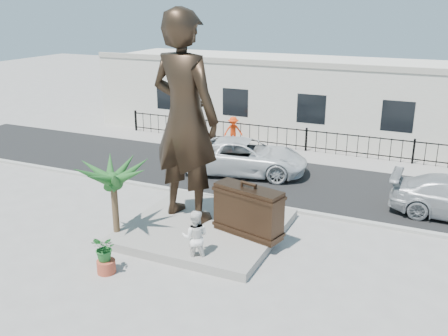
# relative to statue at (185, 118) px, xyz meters

# --- Properties ---
(ground) EXTENTS (100.00, 100.00, 0.00)m
(ground) POSITION_rel_statue_xyz_m (1.42, -1.89, -3.96)
(ground) COLOR #9E9991
(ground) RESTS_ON ground
(street) EXTENTS (40.00, 7.00, 0.01)m
(street) POSITION_rel_statue_xyz_m (1.42, 6.11, -3.95)
(street) COLOR black
(street) RESTS_ON ground
(curb) EXTENTS (40.00, 0.25, 0.12)m
(curb) POSITION_rel_statue_xyz_m (1.42, 2.61, -3.90)
(curb) COLOR #A5A399
(curb) RESTS_ON ground
(far_sidewalk) EXTENTS (40.00, 2.50, 0.02)m
(far_sidewalk) POSITION_rel_statue_xyz_m (1.42, 10.11, -3.95)
(far_sidewalk) COLOR #9E9991
(far_sidewalk) RESTS_ON ground
(plinth) EXTENTS (5.20, 5.20, 0.30)m
(plinth) POSITION_rel_statue_xyz_m (0.92, -0.39, -3.81)
(plinth) COLOR gray
(plinth) RESTS_ON ground
(fence) EXTENTS (22.00, 0.10, 1.20)m
(fence) POSITION_rel_statue_xyz_m (1.42, 10.91, -3.36)
(fence) COLOR black
(fence) RESTS_ON ground
(building) EXTENTS (28.00, 7.00, 4.40)m
(building) POSITION_rel_statue_xyz_m (1.42, 15.11, -1.76)
(building) COLOR silver
(building) RESTS_ON ground
(statue) EXTENTS (2.95, 2.22, 7.32)m
(statue) POSITION_rel_statue_xyz_m (0.00, 0.00, 0.00)
(statue) COLOR black
(statue) RESTS_ON plinth
(suitcase) EXTENTS (2.49, 1.32, 1.67)m
(suitcase) POSITION_rel_statue_xyz_m (2.58, -0.50, -2.82)
(suitcase) COLOR #301F14
(suitcase) RESTS_ON plinth
(tourist) EXTENTS (1.03, 0.93, 1.75)m
(tourist) POSITION_rel_statue_xyz_m (1.63, -2.49, -3.08)
(tourist) COLOR white
(tourist) RESTS_ON ground
(car_white) EXTENTS (6.31, 3.85, 1.63)m
(car_white) POSITION_rel_statue_xyz_m (-0.23, 6.10, -3.13)
(car_white) COLOR silver
(car_white) RESTS_ON street
(worker) EXTENTS (1.20, 1.05, 1.62)m
(worker) POSITION_rel_statue_xyz_m (-2.67, 10.39, -3.13)
(worker) COLOR red
(worker) RESTS_ON far_sidewalk
(palm_tree) EXTENTS (1.80, 1.80, 3.20)m
(palm_tree) POSITION_rel_statue_xyz_m (-1.57, -2.16, -3.96)
(palm_tree) COLOR #1C4E1D
(palm_tree) RESTS_ON ground
(planter) EXTENTS (0.56, 0.56, 0.40)m
(planter) POSITION_rel_statue_xyz_m (-0.53, -4.14, -3.76)
(planter) COLOR #AB432D
(planter) RESTS_ON ground
(shrub) EXTENTS (0.90, 0.84, 0.81)m
(shrub) POSITION_rel_statue_xyz_m (-0.53, -4.14, -3.15)
(shrub) COLOR #1F5F25
(shrub) RESTS_ON planter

